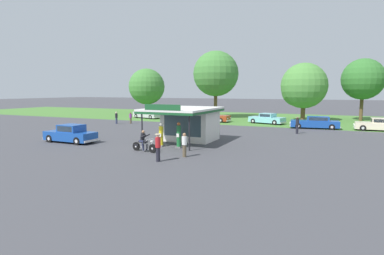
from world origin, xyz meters
The scene contains 21 objects.
ground_plane centered at (0.00, 0.00, 0.00)m, with size 300.00×300.00×0.00m, color #424247.
grass_verge_strip centered at (0.00, 30.00, 0.00)m, with size 120.00×24.00×0.01m, color #477A33.
service_station_kiosk centered at (1.25, 4.30, 1.73)m, with size 5.05×7.14×3.43m.
gas_pump_nearside centered at (0.45, 0.71, 0.85)m, with size 0.44×0.44×1.88m.
gas_pump_offside centered at (2.05, 0.71, 0.92)m, with size 0.44×0.44×2.01m.
motorcycle_with_rider centered at (0.43, -1.78, 0.65)m, with size 2.24×0.73×1.58m.
featured_classic_sedan centered at (-7.68, -0.83, 0.70)m, with size 4.90×1.90×1.56m.
parked_car_back_row_centre_left centered at (-3.29, 21.47, 0.72)m, with size 5.57×2.12×1.57m.
parked_car_back_row_centre centered at (4.71, 21.96, 0.65)m, with size 5.16×3.13×1.42m.
parked_car_back_row_right centered at (-14.68, 22.51, 0.71)m, with size 5.40×2.98×1.53m.
parked_car_second_row_spare centered at (11.01, 18.69, 0.68)m, with size 5.72×2.34×1.45m.
parked_car_back_row_left centered at (17.65, 19.42, 0.65)m, with size 5.06×2.10×1.42m.
bystander_admiring_sedan centered at (3.06, -4.19, 0.97)m, with size 0.39×0.39×1.78m.
bystander_chatting_near_pumps centered at (9.58, 13.10, 0.95)m, with size 0.38×0.38×1.76m.
bystander_strolling_foreground centered at (-13.82, 13.42, 0.85)m, with size 0.34×0.34×1.62m.
bystander_leaning_by_kiosk centered at (3.97, -2.26, 0.86)m, with size 0.34×0.34×1.64m.
bystander_standing_back_lot centered at (-12.24, 14.45, 0.80)m, with size 0.34×0.34×1.53m.
tree_oak_right centered at (-20.95, 32.23, 5.12)m, with size 7.02×7.02×8.77m.
tree_oak_distant_spare centered at (-4.91, 28.04, 7.02)m, with size 7.41×7.41×10.93m.
tree_oak_far_right centered at (16.61, 31.95, 6.13)m, with size 6.03×6.03×9.16m.
tree_oak_centre centered at (8.53, 28.18, 4.99)m, with size 6.66×6.66×8.52m.
Camera 1 is at (13.11, -21.17, 4.45)m, focal length 29.62 mm.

